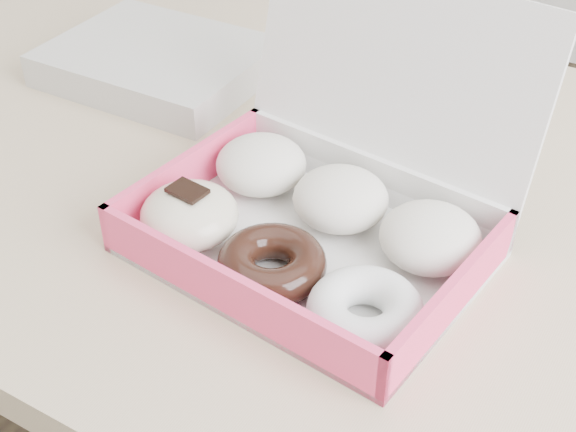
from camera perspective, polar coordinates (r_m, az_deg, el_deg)
The scene contains 3 objects.
table at distance 0.98m, azimuth -2.86°, elevation 0.88°, with size 1.20×0.80×0.75m.
donut_box at distance 0.77m, azimuth 2.06°, elevation 0.31°, with size 0.35×0.32×0.23m.
newspapers at distance 1.09m, azimuth -9.23°, elevation 10.74°, with size 0.27×0.22×0.04m, color silver.
Camera 1 is at (0.44, -0.65, 1.25)m, focal length 50.00 mm.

